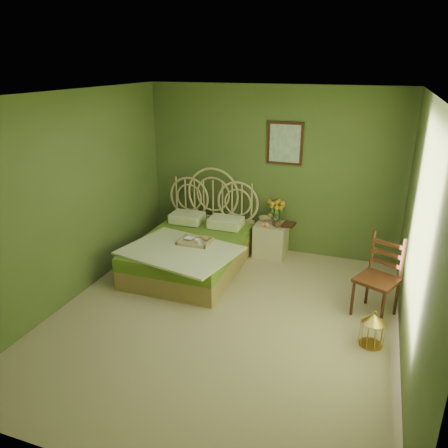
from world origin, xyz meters
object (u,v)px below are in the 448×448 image
at_px(bed, 192,250).
at_px(nightstand, 272,234).
at_px(chair, 378,271).
at_px(birdcage, 372,330).

height_order(bed, nightstand, bed).
bearing_deg(nightstand, chair, -37.34).
xyz_separation_m(bed, birdcage, (2.60, -1.10, -0.10)).
height_order(nightstand, chair, chair).
bearing_deg(nightstand, birdcage, -50.61).
bearing_deg(birdcage, bed, 157.10).
distance_m(bed, chair, 2.64).
height_order(chair, birdcage, chair).
distance_m(nightstand, birdcage, 2.52).
xyz_separation_m(chair, birdcage, (-0.00, -0.73, -0.36)).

